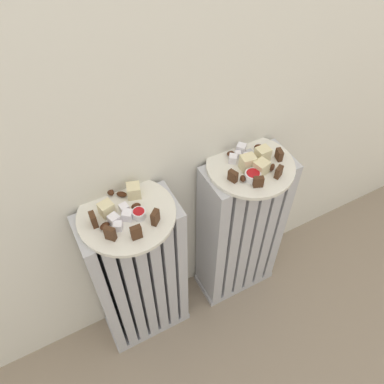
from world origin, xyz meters
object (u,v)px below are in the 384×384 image
at_px(jam_bowl_left, 139,214).
at_px(jam_bowl_right, 253,176).
at_px(fork, 254,157).
at_px(plate_left, 127,215).
at_px(radiator_left, 140,278).
at_px(plate_right, 250,166).
at_px(radiator_right, 240,233).

distance_m(jam_bowl_left, jam_bowl_right, 0.34).
xyz_separation_m(jam_bowl_right, fork, (0.06, 0.07, -0.01)).
bearing_deg(plate_left, radiator_left, -90.00).
xyz_separation_m(plate_right, jam_bowl_left, (-0.37, -0.03, 0.02)).
bearing_deg(plate_right, radiator_left, -180.00).
height_order(radiator_left, fork, fork).
relative_size(radiator_right, jam_bowl_left, 18.28).
height_order(plate_left, jam_bowl_left, jam_bowl_left).
bearing_deg(plate_right, fork, 37.23).
distance_m(plate_right, jam_bowl_right, 0.06).
relative_size(plate_left, plate_right, 1.00).
distance_m(plate_right, jam_bowl_left, 0.37).
bearing_deg(plate_left, jam_bowl_right, -8.05).
bearing_deg(radiator_right, jam_bowl_left, -175.82).
relative_size(jam_bowl_left, fork, 0.40).
bearing_deg(radiator_right, radiator_left, -180.00).
bearing_deg(jam_bowl_right, radiator_left, 171.95).
bearing_deg(jam_bowl_left, plate_left, 134.67).
bearing_deg(jam_bowl_right, radiator_right, 60.40).
distance_m(radiator_left, jam_bowl_left, 0.36).
bearing_deg(radiator_left, radiator_right, 0.00).
relative_size(radiator_left, plate_left, 2.49).
bearing_deg(jam_bowl_left, fork, 6.80).
distance_m(radiator_right, fork, 0.35).
bearing_deg(fork, plate_right, -142.77).
height_order(jam_bowl_left, jam_bowl_right, jam_bowl_right).
distance_m(radiator_left, jam_bowl_right, 0.52).
distance_m(plate_right, fork, 0.03).
bearing_deg(radiator_right, jam_bowl_right, -119.60).
distance_m(radiator_right, jam_bowl_left, 0.52).
distance_m(plate_left, jam_bowl_right, 0.37).
bearing_deg(radiator_right, plate_right, 180.00).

